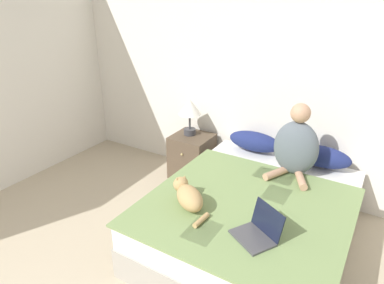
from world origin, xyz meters
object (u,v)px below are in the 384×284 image
object	(u,v)px
table_lamp	(190,109)
nightstand	(192,156)
pillow_far	(321,156)
person_sitting	(296,146)
pillow_near	(255,141)
bed	(253,219)
cat_tabby	(188,196)
laptop_open	(258,231)

from	to	relation	value
table_lamp	nightstand	bearing A→B (deg)	-31.44
pillow_far	person_sitting	bearing A→B (deg)	-122.76
pillow_near	pillow_far	world-z (taller)	same
bed	pillow_near	xyz separation A→B (m)	(-0.35, 0.84, 0.36)
person_sitting	cat_tabby	world-z (taller)	person_sitting
laptop_open	table_lamp	world-z (taller)	table_lamp
person_sitting	cat_tabby	distance (m)	1.16
nightstand	person_sitting	bearing A→B (deg)	-9.73
person_sitting	laptop_open	size ratio (longest dim) A/B	1.82
person_sitting	cat_tabby	size ratio (longest dim) A/B	1.68
bed	person_sitting	distance (m)	0.79
table_lamp	pillow_near	bearing A→B (deg)	3.25
pillow_near	laptop_open	bearing A→B (deg)	-67.07
nightstand	table_lamp	xyz separation A→B (m)	(-0.05, 0.03, 0.59)
cat_tabby	laptop_open	size ratio (longest dim) A/B	1.09
pillow_near	laptop_open	distance (m)	1.48
pillow_far	nightstand	size ratio (longest dim) A/B	1.07
pillow_far	table_lamp	size ratio (longest dim) A/B	1.29
person_sitting	laptop_open	bearing A→B (deg)	-86.84
laptop_open	nightstand	size ratio (longest dim) A/B	0.72
pillow_near	cat_tabby	xyz separation A→B (m)	(-0.06, -1.29, -0.01)
bed	cat_tabby	xyz separation A→B (m)	(-0.41, -0.44, 0.35)
pillow_far	table_lamp	xyz separation A→B (m)	(-1.51, -0.05, 0.25)
nightstand	pillow_far	bearing A→B (deg)	2.94
table_lamp	person_sitting	bearing A→B (deg)	-10.62
pillow_far	cat_tabby	distance (m)	1.49
laptop_open	person_sitting	bearing A→B (deg)	123.22
pillow_near	nightstand	distance (m)	0.84
laptop_open	nightstand	distance (m)	1.87
pillow_near	table_lamp	xyz separation A→B (m)	(-0.81, -0.05, 0.25)
nightstand	cat_tabby	bearing A→B (deg)	-59.82
cat_tabby	laptop_open	bearing A→B (deg)	-152.66
person_sitting	pillow_near	bearing A→B (deg)	150.33
bed	person_sitting	size ratio (longest dim) A/B	2.81
pillow_near	table_lamp	distance (m)	0.85
laptop_open	table_lamp	size ratio (longest dim) A/B	0.86
bed	person_sitting	xyz separation A→B (m)	(0.16, 0.55, 0.54)
bed	nightstand	size ratio (longest dim) A/B	3.67
pillow_near	cat_tabby	bearing A→B (deg)	-92.48
bed	cat_tabby	distance (m)	0.70
person_sitting	pillow_far	bearing A→B (deg)	57.24
bed	table_lamp	distance (m)	1.53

